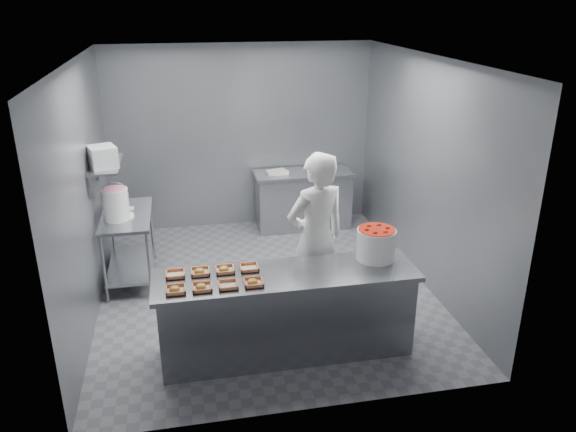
{
  "coord_description": "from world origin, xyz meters",
  "views": [
    {
      "loc": [
        -0.94,
        -6.15,
        3.44
      ],
      "look_at": [
        0.24,
        -0.2,
        1.04
      ],
      "focal_mm": 35.0,
      "sensor_mm": 36.0,
      "label": 1
    }
  ],
  "objects_px": {
    "glaze_bucket": "(116,203)",
    "tray_1": "(202,287)",
    "prep_table": "(129,237)",
    "tray_6": "(225,269)",
    "tray_2": "(228,285)",
    "strawberry_tub": "(376,243)",
    "appliance": "(103,157)",
    "tray_0": "(175,289)",
    "tray_4": "(175,274)",
    "back_counter": "(303,199)",
    "tray_3": "(253,282)",
    "service_counter": "(286,313)",
    "worker": "(316,239)",
    "tray_7": "(249,267)",
    "tray_5": "(200,272)"
  },
  "relations": [
    {
      "from": "tray_4",
      "to": "tray_6",
      "type": "xyz_separation_m",
      "value": [
        0.48,
        -0.0,
        0.0
      ]
    },
    {
      "from": "back_counter",
      "to": "tray_3",
      "type": "xyz_separation_m",
      "value": [
        -1.25,
        -3.41,
        0.47
      ]
    },
    {
      "from": "prep_table",
      "to": "appliance",
      "type": "xyz_separation_m",
      "value": [
        -0.17,
        -0.16,
        1.1
      ]
    },
    {
      "from": "tray_6",
      "to": "glaze_bucket",
      "type": "xyz_separation_m",
      "value": [
        -1.15,
        1.63,
        0.18
      ]
    },
    {
      "from": "service_counter",
      "to": "worker",
      "type": "relative_size",
      "value": 1.34
    },
    {
      "from": "appliance",
      "to": "tray_3",
      "type": "bearing_deg",
      "value": -71.78
    },
    {
      "from": "tray_2",
      "to": "tray_3",
      "type": "relative_size",
      "value": 1.0
    },
    {
      "from": "worker",
      "to": "tray_3",
      "type": "bearing_deg",
      "value": 26.28
    },
    {
      "from": "tray_2",
      "to": "worker",
      "type": "relative_size",
      "value": 0.1
    },
    {
      "from": "prep_table",
      "to": "appliance",
      "type": "bearing_deg",
      "value": -137.2
    },
    {
      "from": "tray_4",
      "to": "tray_6",
      "type": "distance_m",
      "value": 0.48
    },
    {
      "from": "tray_2",
      "to": "strawberry_tub",
      "type": "distance_m",
      "value": 1.59
    },
    {
      "from": "prep_table",
      "to": "tray_3",
      "type": "xyz_separation_m",
      "value": [
        1.3,
        -2.11,
        0.33
      ]
    },
    {
      "from": "worker",
      "to": "strawberry_tub",
      "type": "xyz_separation_m",
      "value": [
        0.52,
        -0.45,
        0.1
      ]
    },
    {
      "from": "tray_3",
      "to": "tray_7",
      "type": "height_order",
      "value": "tray_3"
    },
    {
      "from": "appliance",
      "to": "glaze_bucket",
      "type": "bearing_deg",
      "value": -18.46
    },
    {
      "from": "tray_1",
      "to": "tray_2",
      "type": "distance_m",
      "value": 0.24
    },
    {
      "from": "back_counter",
      "to": "tray_5",
      "type": "bearing_deg",
      "value": -119.21
    },
    {
      "from": "worker",
      "to": "glaze_bucket",
      "type": "distance_m",
      "value": 2.49
    },
    {
      "from": "service_counter",
      "to": "strawberry_tub",
      "type": "bearing_deg",
      "value": 8.85
    },
    {
      "from": "glaze_bucket",
      "to": "appliance",
      "type": "bearing_deg",
      "value": -179.66
    },
    {
      "from": "tray_0",
      "to": "tray_4",
      "type": "bearing_deg",
      "value": 89.45
    },
    {
      "from": "prep_table",
      "to": "tray_6",
      "type": "xyz_separation_m",
      "value": [
        1.06,
        -1.79,
        0.33
      ]
    },
    {
      "from": "prep_table",
      "to": "back_counter",
      "type": "height_order",
      "value": "same"
    },
    {
      "from": "tray_6",
      "to": "strawberry_tub",
      "type": "xyz_separation_m",
      "value": [
        1.55,
        -0.01,
        0.15
      ]
    },
    {
      "from": "tray_2",
      "to": "appliance",
      "type": "xyz_separation_m",
      "value": [
        -1.23,
        1.95,
        0.77
      ]
    },
    {
      "from": "service_counter",
      "to": "tray_0",
      "type": "relative_size",
      "value": 13.88
    },
    {
      "from": "back_counter",
      "to": "glaze_bucket",
      "type": "relative_size",
      "value": 3.18
    },
    {
      "from": "back_counter",
      "to": "tray_6",
      "type": "xyz_separation_m",
      "value": [
        -1.49,
        -3.09,
        0.47
      ]
    },
    {
      "from": "tray_3",
      "to": "tray_4",
      "type": "xyz_separation_m",
      "value": [
        -0.72,
        0.32,
        -0.0
      ]
    },
    {
      "from": "back_counter",
      "to": "tray_1",
      "type": "distance_m",
      "value": 3.85
    },
    {
      "from": "tray_3",
      "to": "tray_5",
      "type": "bearing_deg",
      "value": 146.55
    },
    {
      "from": "tray_1",
      "to": "strawberry_tub",
      "type": "height_order",
      "value": "strawberry_tub"
    },
    {
      "from": "service_counter",
      "to": "back_counter",
      "type": "bearing_deg",
      "value": 74.52
    },
    {
      "from": "tray_0",
      "to": "appliance",
      "type": "height_order",
      "value": "appliance"
    },
    {
      "from": "prep_table",
      "to": "tray_0",
      "type": "xyz_separation_m",
      "value": [
        0.58,
        -2.11,
        0.33
      ]
    },
    {
      "from": "tray_3",
      "to": "worker",
      "type": "bearing_deg",
      "value": 43.63
    },
    {
      "from": "tray_4",
      "to": "glaze_bucket",
      "type": "distance_m",
      "value": 1.78
    },
    {
      "from": "tray_4",
      "to": "appliance",
      "type": "distance_m",
      "value": 1.96
    },
    {
      "from": "tray_0",
      "to": "appliance",
      "type": "bearing_deg",
      "value": 111.06
    },
    {
      "from": "tray_2",
      "to": "glaze_bucket",
      "type": "relative_size",
      "value": 0.4
    },
    {
      "from": "glaze_bucket",
      "to": "tray_1",
      "type": "bearing_deg",
      "value": -65.04
    },
    {
      "from": "tray_0",
      "to": "tray_5",
      "type": "height_order",
      "value": "same"
    },
    {
      "from": "tray_4",
      "to": "tray_7",
      "type": "distance_m",
      "value": 0.72
    },
    {
      "from": "tray_1",
      "to": "tray_6",
      "type": "xyz_separation_m",
      "value": [
        0.24,
        0.32,
        0.0
      ]
    },
    {
      "from": "service_counter",
      "to": "tray_3",
      "type": "height_order",
      "value": "tray_3"
    },
    {
      "from": "tray_5",
      "to": "worker",
      "type": "relative_size",
      "value": 0.1
    },
    {
      "from": "prep_table",
      "to": "tray_2",
      "type": "distance_m",
      "value": 2.38
    },
    {
      "from": "back_counter",
      "to": "service_counter",
      "type": "bearing_deg",
      "value": -105.48
    },
    {
      "from": "tray_4",
      "to": "glaze_bucket",
      "type": "xyz_separation_m",
      "value": [
        -0.67,
        1.63,
        0.18
      ]
    }
  ]
}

